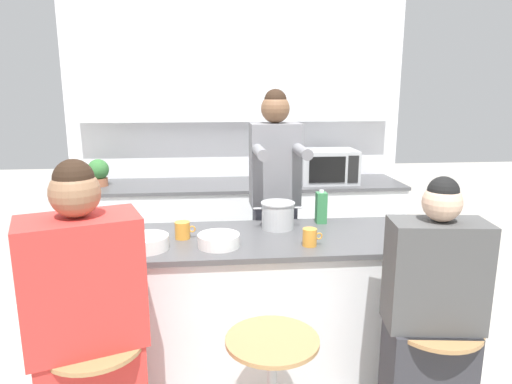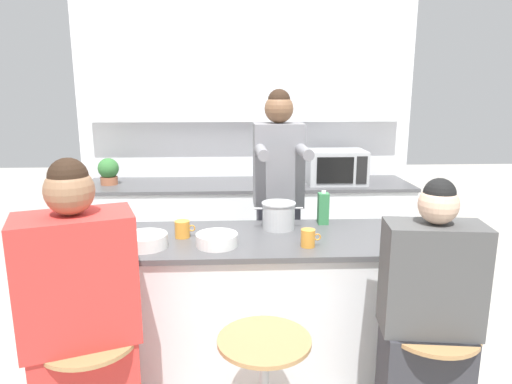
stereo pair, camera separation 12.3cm
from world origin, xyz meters
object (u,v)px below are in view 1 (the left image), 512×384
(kitchen_island, at_px, (257,309))
(coffee_cup_near, at_px, (310,237))
(cooking_pot, at_px, (278,215))
(person_seated_near, at_px, (430,335))
(banana_bunch, at_px, (406,237))
(juice_carton, at_px, (321,208))
(potted_plant, at_px, (98,172))
(coffee_cup_far, at_px, (183,230))
(person_cooking, at_px, (274,216))
(fruit_bowl, at_px, (146,242))
(bar_stool_rightmost, at_px, (431,378))
(person_wrapped_blanket, at_px, (88,337))
(microwave, at_px, (327,166))

(kitchen_island, xyz_separation_m, coffee_cup_near, (0.27, -0.18, 0.50))
(cooking_pot, height_order, coffee_cup_near, cooking_pot)
(person_seated_near, distance_m, banana_bunch, 0.58)
(juice_carton, height_order, potted_plant, potted_plant)
(coffee_cup_far, bearing_deg, cooking_pot, 13.99)
(kitchen_island, distance_m, person_cooking, 0.71)
(kitchen_island, bearing_deg, fruit_bowl, -166.47)
(person_seated_near, bearing_deg, bar_stool_rightmost, -14.99)
(cooking_pot, distance_m, potted_plant, 2.00)
(person_wrapped_blanket, bearing_deg, banana_bunch, -2.92)
(bar_stool_rightmost, xyz_separation_m, coffee_cup_far, (-1.20, 0.66, 0.57))
(fruit_bowl, relative_size, banana_bunch, 1.54)
(bar_stool_rightmost, distance_m, microwave, 2.29)
(person_wrapped_blanket, distance_m, banana_bunch, 1.71)
(banana_bunch, bearing_deg, person_wrapped_blanket, -163.48)
(person_cooking, xyz_separation_m, microwave, (0.62, 1.00, 0.17))
(bar_stool_rightmost, xyz_separation_m, microwave, (0.03, 2.19, 0.66))
(kitchen_island, bearing_deg, juice_carton, 29.46)
(person_wrapped_blanket, distance_m, potted_plant, 2.29)
(coffee_cup_near, height_order, potted_plant, potted_plant)
(kitchen_island, bearing_deg, potted_plant, 128.24)
(bar_stool_rightmost, xyz_separation_m, juice_carton, (-0.34, 0.89, 0.62))
(coffee_cup_far, bearing_deg, microwave, 51.38)
(coffee_cup_far, distance_m, microwave, 1.96)
(bar_stool_rightmost, xyz_separation_m, potted_plant, (-2.02, 2.23, 0.64))
(kitchen_island, relative_size, person_seated_near, 1.40)
(potted_plant, bearing_deg, banana_bunch, -40.05)
(person_cooking, bearing_deg, banana_bunch, -48.20)
(banana_bunch, bearing_deg, juice_carton, 134.49)
(person_seated_near, bearing_deg, person_wrapped_blanket, -172.77)
(bar_stool_rightmost, height_order, coffee_cup_near, coffee_cup_near)
(kitchen_island, bearing_deg, microwave, 62.69)
(person_wrapped_blanket, height_order, coffee_cup_far, person_wrapped_blanket)
(fruit_bowl, distance_m, potted_plant, 1.85)
(person_cooking, relative_size, microwave, 3.37)
(person_seated_near, height_order, coffee_cup_near, person_seated_near)
(potted_plant, bearing_deg, person_cooking, -36.02)
(person_cooking, distance_m, person_seated_near, 1.35)
(person_seated_near, distance_m, microwave, 2.23)
(person_cooking, height_order, juice_carton, person_cooking)
(juice_carton, bearing_deg, person_wrapped_blanket, -144.45)
(person_seated_near, xyz_separation_m, juice_carton, (-0.32, 0.88, 0.40))
(person_seated_near, height_order, fruit_bowl, person_seated_near)
(person_cooking, relative_size, potted_plant, 7.30)
(person_wrapped_blanket, bearing_deg, bar_stool_rightmost, -19.74)
(bar_stool_rightmost, height_order, microwave, microwave)
(kitchen_island, bearing_deg, banana_bunch, -10.74)
(bar_stool_rightmost, bearing_deg, coffee_cup_near, 137.00)
(bar_stool_rightmost, relative_size, coffee_cup_near, 6.10)
(cooking_pot, distance_m, fruit_bowl, 0.81)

